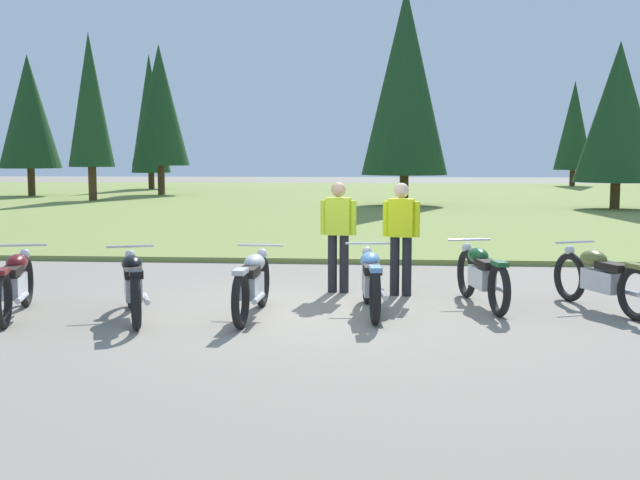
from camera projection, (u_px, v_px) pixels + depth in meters
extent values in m
plane|color=gray|center=(316.00, 312.00, 10.35)|extent=(140.00, 140.00, 0.00)
cube|color=olive|center=(365.00, 199.00, 36.81)|extent=(80.00, 44.00, 0.10)
cylinder|color=#47331E|center=(161.00, 181.00, 40.41)|extent=(0.36, 0.36, 1.61)
cone|color=#193D1E|center=(160.00, 105.00, 40.00)|extent=(2.94, 2.94, 6.15)
cylinder|color=#47331E|center=(151.00, 182.00, 47.74)|extent=(0.36, 0.36, 1.10)
cone|color=#193D1E|center=(150.00, 114.00, 47.31)|extent=(2.36, 2.36, 7.13)
cylinder|color=#47331E|center=(615.00, 197.00, 29.35)|extent=(0.36, 0.36, 1.11)
cone|color=#193D1E|center=(618.00, 112.00, 29.01)|extent=(3.13, 3.13, 5.20)
cylinder|color=#47331E|center=(572.00, 179.00, 52.36)|extent=(0.36, 0.36, 1.19)
cone|color=#193D1E|center=(574.00, 126.00, 51.98)|extent=(2.52, 2.52, 5.87)
cylinder|color=#47331E|center=(31.00, 183.00, 39.37)|extent=(0.36, 0.36, 1.48)
cone|color=#193D1E|center=(29.00, 112.00, 38.99)|extent=(3.04, 3.04, 5.64)
cylinder|color=#47331E|center=(93.00, 185.00, 35.14)|extent=(0.36, 0.36, 1.61)
cone|color=#193D1E|center=(90.00, 100.00, 34.74)|extent=(2.01, 2.01, 5.94)
cylinder|color=#47331E|center=(404.00, 191.00, 31.64)|extent=(0.36, 0.36, 1.33)
cone|color=#193D1E|center=(405.00, 81.00, 31.18)|extent=(3.46, 3.46, 7.44)
torus|color=black|center=(26.00, 281.00, 10.71)|extent=(0.27, 0.70, 0.70)
torus|color=black|center=(3.00, 300.00, 9.34)|extent=(0.27, 0.70, 0.70)
cube|color=silver|center=(15.00, 286.00, 10.02)|extent=(0.36, 0.67, 0.28)
ellipsoid|color=maroon|center=(17.00, 263.00, 10.16)|extent=(0.37, 0.53, 0.22)
cube|color=black|center=(10.00, 272.00, 9.78)|extent=(0.33, 0.52, 0.10)
cube|color=maroon|center=(2.00, 272.00, 9.30)|extent=(0.22, 0.35, 0.06)
cylinder|color=silver|center=(23.00, 245.00, 10.56)|extent=(0.61, 0.19, 0.03)
sphere|color=silver|center=(25.00, 254.00, 10.69)|extent=(0.14, 0.14, 0.14)
cylinder|color=silver|center=(22.00, 298.00, 9.76)|extent=(0.21, 0.55, 0.07)
torus|color=black|center=(131.00, 283.00, 10.58)|extent=(0.34, 0.69, 0.70)
torus|color=black|center=(136.00, 301.00, 9.25)|extent=(0.34, 0.69, 0.70)
cube|color=silver|center=(133.00, 287.00, 9.91)|extent=(0.41, 0.67, 0.28)
ellipsoid|color=black|center=(132.00, 264.00, 10.05)|extent=(0.41, 0.54, 0.22)
cube|color=black|center=(133.00, 273.00, 9.68)|extent=(0.38, 0.53, 0.10)
cube|color=black|center=(135.00, 273.00, 9.21)|extent=(0.24, 0.35, 0.06)
cylinder|color=silver|center=(130.00, 246.00, 10.43)|extent=(0.59, 0.25, 0.03)
sphere|color=silver|center=(130.00, 255.00, 10.56)|extent=(0.14, 0.14, 0.14)
cylinder|color=silver|center=(146.00, 299.00, 9.67)|extent=(0.26, 0.54, 0.07)
torus|color=black|center=(262.00, 281.00, 10.72)|extent=(0.12, 0.70, 0.70)
torus|color=black|center=(241.00, 300.00, 9.33)|extent=(0.12, 0.70, 0.70)
cube|color=silver|center=(252.00, 286.00, 10.02)|extent=(0.22, 0.65, 0.28)
ellipsoid|color=#B7B7BC|center=(255.00, 263.00, 10.17)|extent=(0.27, 0.49, 0.22)
cube|color=black|center=(248.00, 272.00, 9.78)|extent=(0.23, 0.49, 0.10)
cube|color=#B7B7BC|center=(240.00, 272.00, 9.30)|extent=(0.15, 0.32, 0.06)
cylinder|color=silver|center=(260.00, 245.00, 10.56)|extent=(0.62, 0.05, 0.03)
sphere|color=silver|center=(262.00, 254.00, 10.70)|extent=(0.14, 0.14, 0.14)
cylinder|color=silver|center=(258.00, 298.00, 9.72)|extent=(0.09, 0.55, 0.07)
torus|color=black|center=(367.00, 279.00, 10.95)|extent=(0.16, 0.71, 0.70)
torus|color=black|center=(375.00, 296.00, 9.56)|extent=(0.16, 0.71, 0.70)
cube|color=silver|center=(371.00, 283.00, 10.25)|extent=(0.26, 0.66, 0.28)
ellipsoid|color=#598CC6|center=(370.00, 260.00, 10.40)|extent=(0.30, 0.50, 0.22)
cube|color=black|center=(372.00, 269.00, 10.01)|extent=(0.26, 0.50, 0.10)
cube|color=#598CC6|center=(375.00, 269.00, 9.52)|extent=(0.17, 0.33, 0.06)
cylinder|color=silver|center=(368.00, 243.00, 10.80)|extent=(0.62, 0.09, 0.03)
sphere|color=silver|center=(367.00, 252.00, 10.93)|extent=(0.14, 0.14, 0.14)
cylinder|color=silver|center=(384.00, 295.00, 9.96)|extent=(0.12, 0.55, 0.07)
torus|color=black|center=(466.00, 274.00, 11.41)|extent=(0.23, 0.71, 0.70)
torus|color=black|center=(499.00, 290.00, 10.03)|extent=(0.23, 0.71, 0.70)
cube|color=silver|center=(482.00, 278.00, 10.72)|extent=(0.32, 0.67, 0.28)
ellipsoid|color=#144C23|center=(478.00, 256.00, 10.86)|extent=(0.35, 0.52, 0.22)
cube|color=black|center=(487.00, 264.00, 10.48)|extent=(0.31, 0.51, 0.10)
cube|color=#144C23|center=(500.00, 264.00, 9.99)|extent=(0.20, 0.34, 0.06)
cylinder|color=silver|center=(469.00, 240.00, 11.26)|extent=(0.61, 0.15, 0.03)
sphere|color=silver|center=(467.00, 248.00, 11.39)|extent=(0.14, 0.14, 0.14)
cylinder|color=silver|center=(499.00, 288.00, 10.45)|extent=(0.18, 0.55, 0.07)
torus|color=black|center=(570.00, 277.00, 11.11)|extent=(0.36, 0.69, 0.70)
torus|color=black|center=(637.00, 293.00, 9.78)|extent=(0.36, 0.69, 0.70)
cube|color=silver|center=(601.00, 281.00, 10.44)|extent=(0.43, 0.67, 0.28)
ellipsoid|color=brown|center=(593.00, 258.00, 10.58)|extent=(0.42, 0.54, 0.22)
cube|color=black|center=(613.00, 267.00, 10.20)|extent=(0.38, 0.53, 0.10)
cube|color=brown|center=(638.00, 266.00, 9.74)|extent=(0.25, 0.35, 0.06)
cylinder|color=silver|center=(575.00, 242.00, 10.96)|extent=(0.59, 0.26, 0.03)
sphere|color=silver|center=(570.00, 250.00, 11.08)|extent=(0.14, 0.14, 0.14)
cylinder|color=silver|center=(625.00, 291.00, 10.20)|extent=(0.27, 0.54, 0.07)
cylinder|color=black|center=(395.00, 266.00, 11.57)|extent=(0.14, 0.14, 0.88)
cylinder|color=black|center=(407.00, 266.00, 11.52)|extent=(0.14, 0.14, 0.88)
cube|color=#D8EA19|center=(401.00, 218.00, 11.47)|extent=(0.39, 0.28, 0.56)
sphere|color=beige|center=(402.00, 190.00, 11.43)|extent=(0.22, 0.22, 0.22)
cylinder|color=#D8EA19|center=(386.00, 219.00, 11.53)|extent=(0.09, 0.09, 0.52)
cylinder|color=#D8EA19|center=(417.00, 219.00, 11.41)|extent=(0.09, 0.09, 0.52)
cylinder|color=black|center=(344.00, 264.00, 11.81)|extent=(0.14, 0.14, 0.88)
cylinder|color=black|center=(332.00, 263.00, 11.84)|extent=(0.14, 0.14, 0.88)
cube|color=#C6E52D|center=(338.00, 216.00, 11.75)|extent=(0.38, 0.26, 0.56)
sphere|color=tan|center=(338.00, 190.00, 11.71)|extent=(0.22, 0.22, 0.22)
cylinder|color=#C6E52D|center=(353.00, 218.00, 11.70)|extent=(0.09, 0.09, 0.52)
cylinder|color=#C6E52D|center=(323.00, 217.00, 11.80)|extent=(0.09, 0.09, 0.52)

